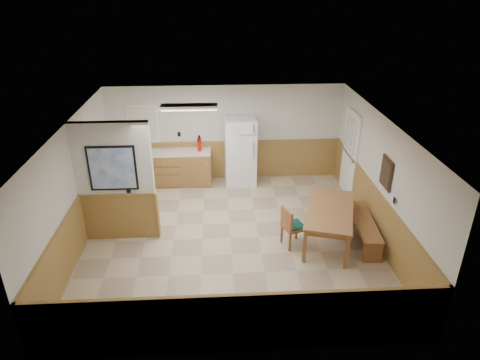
{
  "coord_description": "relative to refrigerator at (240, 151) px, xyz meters",
  "views": [
    {
      "loc": [
        -0.24,
        -7.5,
        4.94
      ],
      "look_at": [
        0.22,
        0.4,
        1.14
      ],
      "focal_mm": 32.0,
      "sensor_mm": 36.0,
      "label": 1
    }
  ],
  "objects": [
    {
      "name": "dining_chair",
      "position": [
        0.82,
        -2.97,
        -0.39
      ],
      "size": [
        0.64,
        0.54,
        0.85
      ],
      "rotation": [
        0.0,
        0.0,
        0.35
      ],
      "color": "#946336",
      "rests_on": "ground"
    },
    {
      "name": "fire_extinguisher",
      "position": [
        -1.03,
        0.05,
        0.2
      ],
      "size": [
        0.14,
        0.14,
        0.42
      ],
      "rotation": [
        0.0,
        0.0,
        0.41
      ],
      "color": "red",
      "rests_on": "kitchen_counter"
    },
    {
      "name": "left_wall",
      "position": [
        -3.35,
        -2.63,
        0.37
      ],
      "size": [
        0.02,
        6.0,
        2.5
      ],
      "primitive_type": "cube",
      "color": "silver",
      "rests_on": "ground"
    },
    {
      "name": "wainscot_left",
      "position": [
        -3.33,
        -2.63,
        -0.38
      ],
      "size": [
        0.04,
        6.0,
        1.0
      ],
      "primitive_type": "cube",
      "color": "olive",
      "rests_on": "ground"
    },
    {
      "name": "soap_bottle",
      "position": [
        -2.64,
        0.01,
        0.14
      ],
      "size": [
        0.11,
        0.11,
        0.25
      ],
      "primitive_type": "cylinder",
      "rotation": [
        0.0,
        0.0,
        0.42
      ],
      "color": "green",
      "rests_on": "kitchen_counter"
    },
    {
      "name": "wall_painting",
      "position": [
        2.61,
        -2.93,
        0.67
      ],
      "size": [
        0.04,
        0.5,
        0.6
      ],
      "color": "#382416",
      "rests_on": "right_wall"
    },
    {
      "name": "dining_table",
      "position": [
        1.62,
        -2.85,
        -0.22
      ],
      "size": [
        1.38,
        1.97,
        0.75
      ],
      "rotation": [
        0.0,
        0.0,
        -0.3
      ],
      "color": "#946336",
      "rests_on": "ground"
    },
    {
      "name": "kitchen_window",
      "position": [
        -2.45,
        0.35,
        0.67
      ],
      "size": [
        0.8,
        0.04,
        1.0
      ],
      "color": "white",
      "rests_on": "back_wall"
    },
    {
      "name": "fluorescent_fixture",
      "position": [
        -1.15,
        -1.33,
        1.56
      ],
      "size": [
        1.2,
        0.3,
        0.09
      ],
      "color": "white",
      "rests_on": "ceiling"
    },
    {
      "name": "partition_wall",
      "position": [
        -2.6,
        -2.43,
        0.35
      ],
      "size": [
        1.5,
        0.2,
        2.5
      ],
      "color": "silver",
      "rests_on": "ground"
    },
    {
      "name": "back_wall",
      "position": [
        -0.35,
        0.37,
        0.37
      ],
      "size": [
        6.0,
        0.02,
        2.5
      ],
      "primitive_type": "cube",
      "color": "silver",
      "rests_on": "ground"
    },
    {
      "name": "ceiling",
      "position": [
        -0.35,
        -2.63,
        1.62
      ],
      "size": [
        6.0,
        6.0,
        0.02
      ],
      "primitive_type": "cube",
      "color": "white",
      "rests_on": "back_wall"
    },
    {
      "name": "wainscot_right",
      "position": [
        2.63,
        -2.63,
        -0.38
      ],
      "size": [
        0.04,
        6.0,
        1.0
      ],
      "primitive_type": "cube",
      "color": "olive",
      "rests_on": "ground"
    },
    {
      "name": "kitchen_counter",
      "position": [
        -1.56,
        0.05,
        -0.42
      ],
      "size": [
        2.2,
        0.61,
        1.0
      ],
      "color": "brown",
      "rests_on": "ground"
    },
    {
      "name": "right_wall",
      "position": [
        2.65,
        -2.63,
        0.37
      ],
      "size": [
        0.02,
        6.0,
        2.5
      ],
      "primitive_type": "cube",
      "color": "silver",
      "rests_on": "ground"
    },
    {
      "name": "wainscot_back",
      "position": [
        -0.35,
        0.35,
        -0.38
      ],
      "size": [
        6.0,
        0.04,
        1.0
      ],
      "primitive_type": "cube",
      "color": "olive",
      "rests_on": "ground"
    },
    {
      "name": "refrigerator",
      "position": [
        0.0,
        0.0,
        0.0
      ],
      "size": [
        0.81,
        0.74,
        1.77
      ],
      "rotation": [
        0.0,
        0.0,
        0.04
      ],
      "color": "white",
      "rests_on": "ground"
    },
    {
      "name": "ground",
      "position": [
        -0.35,
        -2.63,
        -0.88
      ],
      "size": [
        6.0,
        6.0,
        0.0
      ],
      "primitive_type": "plane",
      "color": "#C1AD8A",
      "rests_on": "ground"
    },
    {
      "name": "exterior_door",
      "position": [
        2.61,
        -0.73,
        0.17
      ],
      "size": [
        0.07,
        1.02,
        2.15
      ],
      "color": "white",
      "rests_on": "ground"
    },
    {
      "name": "dining_bench",
      "position": [
        2.37,
        -2.83,
        -0.54
      ],
      "size": [
        0.52,
        1.7,
        0.45
      ],
      "rotation": [
        0.0,
        0.0,
        -0.09
      ],
      "color": "#946336",
      "rests_on": "ground"
    }
  ]
}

